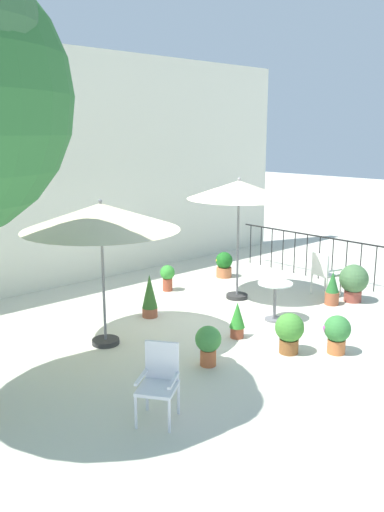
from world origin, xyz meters
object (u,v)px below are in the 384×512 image
(potted_plant_2, at_px, (289,331))
(potted_plant_5, at_px, (208,342))
(potted_plant_0, at_px, (237,319))
(potted_plant_4, at_px, (224,264))
(patio_umbrella_0, at_px, (239,191))
(potted_plant_1, at_px, (337,332))
(potted_plant_8, at_px, (332,289))
(potted_plant_6, at_px, (167,276))
(patio_umbrella_1, at_px, (101,217))
(patio_chair_1, at_px, (159,378))
(patio_chair_0, at_px, (324,271))
(cafe_table_0, at_px, (275,294))
(potted_plant_3, at_px, (354,281))
(potted_plant_7, at_px, (150,296))

(potted_plant_2, bearing_deg, potted_plant_5, 157.04)
(potted_plant_0, relative_size, potted_plant_4, 1.02)
(patio_umbrella_0, distance_m, potted_plant_0, 2.88)
(potted_plant_1, bearing_deg, potted_plant_4, 65.73)
(potted_plant_4, xyz_separation_m, potted_plant_8, (0.09, -2.89, 0.01))
(patio_umbrella_0, xyz_separation_m, potted_plant_6, (-0.71, 1.37, -1.88))
(potted_plant_4, bearing_deg, patio_umbrella_1, -160.23)
(patio_chair_1, distance_m, potted_plant_2, 2.69)
(patio_umbrella_1, height_order, potted_plant_6, patio_umbrella_1)
(patio_umbrella_0, distance_m, patio_chair_1, 5.19)
(patio_chair_0, relative_size, potted_plant_4, 1.51)
(potted_plant_2, distance_m, potted_plant_8, 2.71)
(potted_plant_0, bearing_deg, potted_plant_8, -1.69)
(cafe_table_0, xyz_separation_m, potted_plant_4, (1.47, 2.70, -0.18))
(cafe_table_0, distance_m, potted_plant_2, 1.48)
(potted_plant_6, bearing_deg, patio_umbrella_1, -148.84)
(potted_plant_0, bearing_deg, potted_plant_3, -4.52)
(potted_plant_5, bearing_deg, patio_umbrella_1, 111.21)
(potted_plant_3, distance_m, potted_plant_4, 3.12)
(patio_umbrella_1, xyz_separation_m, patio_chair_0, (4.81, -0.88, -1.53))
(patio_chair_1, relative_size, potted_plant_7, 1.13)
(patio_umbrella_0, distance_m, potted_plant_7, 2.74)
(potted_plant_4, relative_size, potted_plant_7, 0.74)
(potted_plant_3, xyz_separation_m, potted_plant_8, (-0.49, 0.17, -0.10))
(patio_chair_1, xyz_separation_m, potted_plant_0, (2.56, 1.11, -0.19))
(cafe_table_0, distance_m, patio_chair_0, 1.94)
(patio_umbrella_0, relative_size, potted_plant_0, 4.03)
(potted_plant_4, height_order, potted_plant_8, potted_plant_8)
(patio_chair_0, height_order, potted_plant_0, patio_chair_0)
(cafe_table_0, height_order, potted_plant_2, cafe_table_0)
(potted_plant_5, height_order, potted_plant_7, potted_plant_7)
(patio_chair_0, distance_m, potted_plant_6, 3.29)
(patio_umbrella_0, distance_m, potted_plant_1, 3.62)
(patio_chair_1, relative_size, potted_plant_3, 1.21)
(potted_plant_3, bearing_deg, patio_umbrella_1, 163.11)
(cafe_table_0, relative_size, potted_plant_4, 1.17)
(potted_plant_1, bearing_deg, potted_plant_8, 34.56)
(potted_plant_7, bearing_deg, potted_plant_0, -76.53)
(potted_plant_3, relative_size, potted_plant_7, 0.94)
(potted_plant_7, height_order, potted_plant_8, potted_plant_7)
(patio_umbrella_1, height_order, patio_chair_0, patio_umbrella_1)
(potted_plant_0, relative_size, potted_plant_1, 1.02)
(potted_plant_5, xyz_separation_m, potted_plant_7, (0.68, 2.25, 0.04))
(patio_umbrella_0, distance_m, potted_plant_8, 2.67)
(patio_umbrella_1, distance_m, potted_plant_1, 4.03)
(potted_plant_6, bearing_deg, potted_plant_4, -1.30)
(potted_plant_0, distance_m, potted_plant_5, 1.20)
(potted_plant_8, bearing_deg, potted_plant_6, 121.44)
(potted_plant_1, xyz_separation_m, potted_plant_6, (0.23, 4.33, -0.01))
(patio_umbrella_1, relative_size, potted_plant_0, 3.98)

